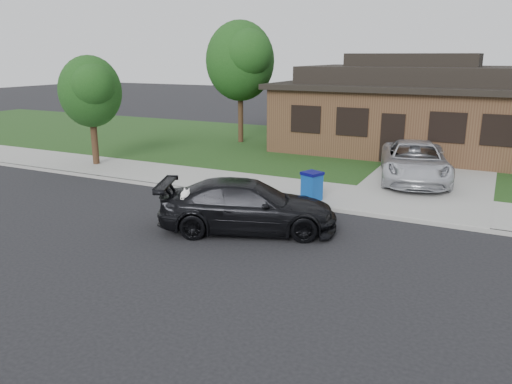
% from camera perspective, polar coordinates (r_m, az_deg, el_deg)
% --- Properties ---
extents(ground, '(120.00, 120.00, 0.00)m').
position_cam_1_polar(ground, '(14.38, -10.29, -3.93)').
color(ground, black).
rests_on(ground, ground).
extents(sidewalk, '(60.00, 3.00, 0.12)m').
position_cam_1_polar(sidewalk, '(18.43, -1.07, 0.81)').
color(sidewalk, gray).
rests_on(sidewalk, ground).
extents(curb, '(60.00, 0.12, 0.12)m').
position_cam_1_polar(curb, '(17.16, -3.37, -0.32)').
color(curb, gray).
rests_on(curb, ground).
extents(lawn, '(60.00, 13.00, 0.13)m').
position_cam_1_polar(lawn, '(25.63, 7.21, 4.84)').
color(lawn, '#193814').
rests_on(lawn, ground).
extents(driveway, '(4.50, 13.00, 0.14)m').
position_cam_1_polar(driveway, '(21.45, 19.77, 2.01)').
color(driveway, gray).
rests_on(driveway, ground).
extents(sedan, '(5.23, 3.66, 1.41)m').
position_cam_1_polar(sedan, '(13.66, -0.97, -1.60)').
color(sedan, black).
rests_on(sedan, ground).
extents(minivan, '(3.46, 5.55, 1.43)m').
position_cam_1_polar(minivan, '(19.61, 17.68, 3.35)').
color(minivan, silver).
rests_on(minivan, driveway).
extents(recycling_bin, '(0.73, 0.73, 0.94)m').
position_cam_1_polar(recycling_bin, '(16.28, 6.40, 0.70)').
color(recycling_bin, '#0D4194').
rests_on(recycling_bin, sidewalk).
extents(house, '(12.60, 8.60, 4.65)m').
position_cam_1_polar(house, '(26.29, 17.19, 9.11)').
color(house, '#422B1C').
rests_on(house, ground).
extents(tree_0, '(3.78, 3.60, 6.34)m').
position_cam_1_polar(tree_0, '(26.83, -1.63, 14.90)').
color(tree_0, '#332114').
rests_on(tree_0, ground).
extents(tree_2, '(2.73, 2.60, 4.59)m').
position_cam_1_polar(tree_2, '(22.35, -18.36, 10.95)').
color(tree_2, '#332114').
rests_on(tree_2, ground).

